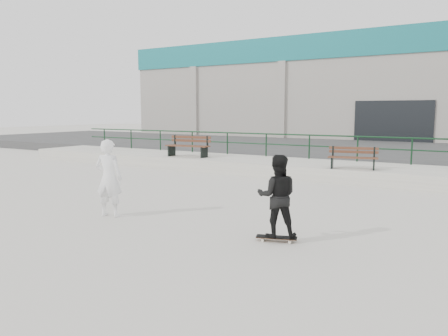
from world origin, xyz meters
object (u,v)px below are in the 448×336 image
Objects in this scene: seated_skater at (109,178)px; bench_left at (188,146)px; skateboard at (277,238)px; bench_right at (353,158)px; standing_skater at (277,196)px.

bench_left is at bearing -81.67° from seated_skater.
seated_skater is (-4.25, -0.18, 0.85)m from skateboard.
standing_skater is (0.57, -7.71, 0.01)m from bench_right.
bench_left reaches higher than bench_right.
standing_skater reaches higher than skateboard.
skateboard is 0.51× the size of standing_skater.
seated_skater is (-4.25, -0.18, 0.03)m from standing_skater.
bench_left is 1.11× the size of seated_skater.
bench_left is 1.18× the size of bench_right.
skateboard is at bearing 128.11° from standing_skater.
seated_skater is at bearing -71.07° from bench_left.
skateboard is at bearing 167.15° from seated_skater.
bench_right is at bearing -8.10° from bench_left.
standing_skater is at bearing -97.75° from bench_right.
bench_left reaches higher than skateboard.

